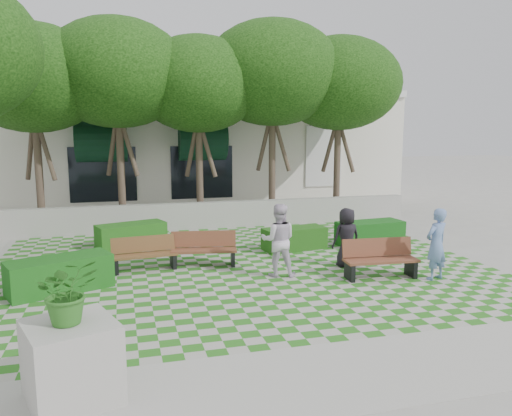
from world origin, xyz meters
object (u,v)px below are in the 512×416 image
object	(u,v)px
bench_east	(380,259)
hedge_midright	(294,239)
hedge_east	(370,233)
bench_mid	(204,250)
bench_west	(144,254)
person_blue	(436,244)
hedge_west	(60,274)
person_dark	(346,237)
hedge_midleft	(131,235)
person_white	(278,240)
planter_front	(71,345)

from	to	relation	value
bench_east	hedge_midright	xyz separation A→B (m)	(-0.98, 3.09, -0.12)
hedge_east	bench_mid	bearing A→B (deg)	-168.87
bench_west	person_blue	world-z (taller)	person_blue
hedge_midright	hedge_west	distance (m)	6.43
bench_mid	hedge_west	bearing A→B (deg)	-150.78
bench_east	person_dark	bearing A→B (deg)	111.42
hedge_midleft	person_white	xyz separation A→B (m)	(3.25, -3.95, 0.51)
hedge_midright	planter_front	world-z (taller)	planter_front
hedge_midleft	person_blue	distance (m)	8.41
person_white	bench_east	bearing A→B (deg)	177.83
hedge_midleft	planter_front	size ratio (longest dim) A/B	1.06
hedge_west	hedge_midright	bearing A→B (deg)	20.09
person_blue	bench_west	bearing A→B (deg)	-39.86
bench_west	hedge_west	bearing A→B (deg)	-152.64
hedge_east	person_white	size ratio (longest dim) A/B	1.16
hedge_midright	hedge_east	bearing A→B (deg)	0.03
bench_mid	bench_west	bearing A→B (deg)	-170.16
planter_front	person_dark	xyz separation A→B (m)	(6.05, 4.86, -0.01)
hedge_east	planter_front	distance (m)	10.39
bench_west	planter_front	size ratio (longest dim) A/B	0.86
person_white	bench_west	bearing A→B (deg)	-7.74
person_dark	person_white	size ratio (longest dim) A/B	0.86
person_dark	person_white	world-z (taller)	person_white
bench_west	person_dark	size ratio (longest dim) A/B	1.07
hedge_midright	hedge_midleft	size ratio (longest dim) A/B	0.92
bench_west	hedge_east	bearing A→B (deg)	3.12
hedge_midleft	person_dark	distance (m)	6.29
hedge_midleft	person_blue	xyz separation A→B (m)	(6.62, -5.16, 0.48)
hedge_east	person_blue	distance (m)	3.61
hedge_midright	person_white	world-z (taller)	person_white
hedge_east	hedge_midleft	distance (m)	7.05
hedge_east	hedge_west	xyz separation A→B (m)	(-8.42, -2.21, 0.02)
person_blue	hedge_midleft	bearing A→B (deg)	-56.11
hedge_east	hedge_midright	world-z (taller)	hedge_east
hedge_midright	person_dark	world-z (taller)	person_dark
hedge_midleft	person_white	distance (m)	5.14
hedge_east	hedge_midleft	bearing A→B (deg)	166.92
planter_front	hedge_midleft	bearing A→B (deg)	83.84
hedge_east	planter_front	size ratio (longest dim) A/B	1.08
hedge_midleft	hedge_west	bearing A→B (deg)	-112.22
bench_east	hedge_midright	world-z (taller)	bench_east
bench_west	hedge_east	size ratio (longest dim) A/B	0.80
bench_west	person_dark	xyz separation A→B (m)	(4.88, -0.98, 0.35)
bench_east	person_white	distance (m)	2.38
bench_west	hedge_east	distance (m)	6.69
bench_east	person_dark	world-z (taller)	person_dark
hedge_west	person_blue	size ratio (longest dim) A/B	1.26
person_blue	person_dark	xyz separation A→B (m)	(-1.48, 1.55, -0.09)
bench_mid	person_white	xyz separation A→B (m)	(1.53, -1.35, 0.44)
hedge_east	person_dark	xyz separation A→B (m)	(-1.73, -2.01, 0.39)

